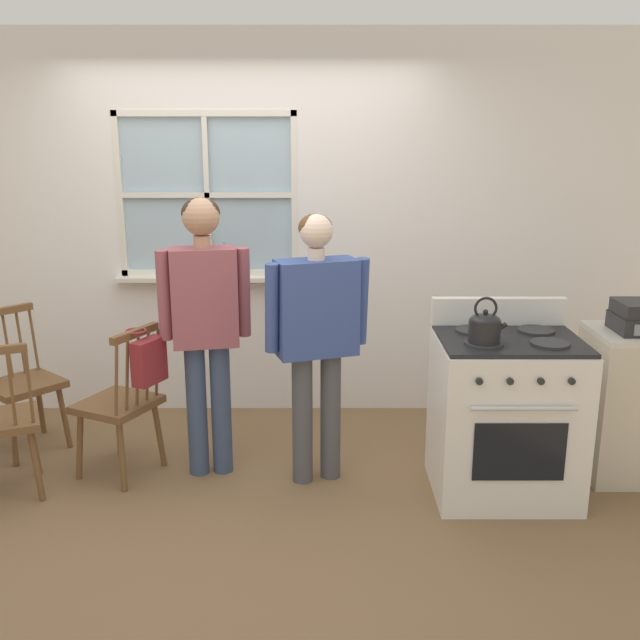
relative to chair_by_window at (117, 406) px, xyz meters
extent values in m
plane|color=brown|center=(0.69, -0.32, -0.44)|extent=(16.00, 16.00, 0.00)
cube|color=white|center=(2.46, 1.08, 0.91)|extent=(2.85, 0.06, 2.70)
cube|color=white|center=(0.40, 1.08, 0.07)|extent=(1.26, 0.06, 1.02)
cube|color=white|center=(0.40, 1.08, 1.99)|extent=(1.26, 0.06, 0.54)
cube|color=silver|center=(0.40, 1.00, 0.56)|extent=(1.32, 0.10, 0.03)
cube|color=#9EB7C6|center=(0.40, 1.09, 1.15)|extent=(1.20, 0.01, 1.08)
cube|color=silver|center=(0.40, 1.06, 1.15)|extent=(0.04, 0.02, 1.14)
cube|color=silver|center=(0.40, 1.06, 1.15)|extent=(1.26, 0.02, 0.04)
cube|color=silver|center=(-0.21, 1.06, 1.15)|extent=(0.04, 0.03, 1.14)
cube|color=silver|center=(1.01, 1.06, 1.15)|extent=(0.04, 0.03, 1.14)
cube|color=silver|center=(0.40, 1.06, 1.70)|extent=(1.26, 0.03, 0.04)
cube|color=silver|center=(0.40, 1.06, 0.60)|extent=(1.26, 0.03, 0.04)
cube|color=brown|center=(-0.02, 0.01, 0.00)|extent=(0.54, 0.55, 0.04)
cylinder|color=brown|center=(-0.09, 0.23, -0.23)|extent=(0.06, 0.09, 0.42)
cylinder|color=brown|center=(-0.24, -0.07, -0.23)|extent=(0.09, 0.06, 0.42)
cylinder|color=brown|center=(0.20, 0.09, -0.23)|extent=(0.09, 0.06, 0.42)
cylinder|color=brown|center=(0.05, -0.21, -0.23)|extent=(0.06, 0.09, 0.42)
cylinder|color=brown|center=(0.21, 0.10, 0.23)|extent=(0.07, 0.04, 0.45)
cylinder|color=brown|center=(0.17, 0.02, 0.23)|extent=(0.07, 0.04, 0.45)
cylinder|color=brown|center=(0.13, -0.06, 0.23)|extent=(0.07, 0.04, 0.45)
cylinder|color=brown|center=(0.09, -0.15, 0.23)|extent=(0.07, 0.04, 0.45)
cylinder|color=brown|center=(0.06, -0.23, 0.23)|extent=(0.07, 0.04, 0.45)
cube|color=brown|center=(0.13, -0.06, 0.46)|extent=(0.20, 0.36, 0.04)
cube|color=brown|center=(-0.71, 0.34, 0.00)|extent=(0.58, 0.58, 0.04)
cylinder|color=brown|center=(-0.71, 0.11, -0.23)|extent=(0.05, 0.09, 0.42)
cylinder|color=brown|center=(-0.48, 0.37, -0.23)|extent=(0.09, 0.05, 0.42)
cylinder|color=brown|center=(-0.72, 0.58, -0.23)|extent=(0.05, 0.09, 0.42)
cylinder|color=brown|center=(-0.84, 0.46, 0.23)|extent=(0.06, 0.06, 0.45)
cylinder|color=brown|center=(-0.78, 0.52, 0.23)|extent=(0.06, 0.06, 0.45)
cylinder|color=brown|center=(-0.72, 0.59, 0.23)|extent=(0.06, 0.06, 0.45)
cube|color=brown|center=(-0.84, 0.46, 0.46)|extent=(0.28, 0.31, 0.04)
cylinder|color=brown|center=(-0.53, -0.04, -0.23)|extent=(0.06, 0.09, 0.42)
cylinder|color=brown|center=(-0.40, -0.33, -0.23)|extent=(0.09, 0.06, 0.42)
cylinder|color=brown|center=(-0.38, -0.34, 0.23)|extent=(0.04, 0.07, 0.45)
cylinder|color=brown|center=(-0.47, -0.37, 0.23)|extent=(0.04, 0.07, 0.45)
cylinder|color=#384766|center=(0.45, 0.01, -0.03)|extent=(0.12, 0.12, 0.81)
cylinder|color=#384766|center=(0.60, 0.03, -0.03)|extent=(0.12, 0.12, 0.81)
cube|color=#934C56|center=(0.53, 0.02, 0.66)|extent=(0.41, 0.28, 0.57)
cylinder|color=#934C56|center=(0.31, -0.04, 0.68)|extent=(0.10, 0.12, 0.53)
cylinder|color=#934C56|center=(0.75, 0.04, 0.68)|extent=(0.10, 0.12, 0.53)
cylinder|color=tan|center=(0.53, 0.02, 0.98)|extent=(0.10, 0.10, 0.07)
sphere|color=tan|center=(0.53, 0.02, 1.12)|extent=(0.21, 0.21, 0.21)
ellipsoid|color=#332319|center=(0.52, 0.03, 1.14)|extent=(0.22, 0.22, 0.17)
cylinder|color=#4C4C51|center=(1.09, -0.10, -0.05)|extent=(0.12, 0.12, 0.78)
cylinder|color=#4C4C51|center=(1.25, -0.04, -0.05)|extent=(0.12, 0.12, 0.78)
cube|color=#384C8E|center=(1.17, -0.07, 0.62)|extent=(0.50, 0.34, 0.55)
cylinder|color=#384C8E|center=(0.93, -0.17, 0.64)|extent=(0.11, 0.13, 0.51)
cylinder|color=#384C8E|center=(1.43, 0.00, 0.64)|extent=(0.11, 0.13, 0.51)
cylinder|color=beige|center=(1.17, -0.07, 0.92)|extent=(0.10, 0.10, 0.07)
sphere|color=beige|center=(1.17, -0.07, 1.05)|extent=(0.19, 0.19, 0.19)
ellipsoid|color=brown|center=(1.17, -0.05, 1.07)|extent=(0.19, 0.19, 0.15)
cube|color=white|center=(2.24, -0.23, 0.01)|extent=(0.78, 0.64, 0.90)
cube|color=black|center=(2.24, -0.23, 0.47)|extent=(0.77, 0.61, 0.02)
cylinder|color=#2D2D30|center=(2.06, -0.35, 0.49)|extent=(0.20, 0.20, 0.02)
cylinder|color=#2D2D30|center=(2.41, -0.35, 0.49)|extent=(0.20, 0.20, 0.02)
cylinder|color=#2D2D30|center=(2.06, -0.10, 0.49)|extent=(0.20, 0.20, 0.02)
cylinder|color=#2D2D30|center=(2.41, -0.10, 0.49)|extent=(0.20, 0.20, 0.02)
cube|color=white|center=(2.24, 0.06, 0.56)|extent=(0.78, 0.06, 0.16)
cube|color=black|center=(2.24, -0.55, -0.04)|extent=(0.49, 0.01, 0.32)
cylinder|color=silver|center=(2.24, -0.57, 0.21)|extent=(0.55, 0.02, 0.02)
cylinder|color=#232326|center=(2.00, -0.56, 0.35)|extent=(0.04, 0.02, 0.04)
cylinder|color=#232326|center=(2.16, -0.56, 0.35)|extent=(0.04, 0.02, 0.04)
cylinder|color=#232326|center=(2.32, -0.56, 0.35)|extent=(0.04, 0.02, 0.04)
cylinder|color=#232326|center=(2.47, -0.56, 0.35)|extent=(0.04, 0.02, 0.04)
cylinder|color=black|center=(2.06, -0.35, 0.56)|extent=(0.17, 0.17, 0.12)
ellipsoid|color=black|center=(2.06, -0.35, 0.62)|extent=(0.16, 0.16, 0.07)
sphere|color=black|center=(2.06, -0.35, 0.66)|extent=(0.03, 0.03, 0.03)
cylinder|color=black|center=(2.14, -0.35, 0.58)|extent=(0.08, 0.03, 0.07)
torus|color=black|center=(2.06, -0.35, 0.68)|extent=(0.12, 0.01, 0.12)
cylinder|color=beige|center=(0.51, 0.99, 0.62)|extent=(0.14, 0.14, 0.08)
cylinder|color=#33261C|center=(0.51, 0.99, 0.65)|extent=(0.13, 0.13, 0.01)
cone|color=#286033|center=(0.53, 1.00, 0.75)|extent=(0.06, 0.05, 0.18)
cone|color=#286033|center=(0.51, 1.01, 0.69)|extent=(0.04, 0.05, 0.08)
cone|color=#286033|center=(0.49, 0.99, 0.75)|extent=(0.09, 0.05, 0.18)
cone|color=#286033|center=(0.50, 0.97, 0.71)|extent=(0.04, 0.05, 0.11)
cone|color=#286033|center=(0.53, 0.97, 0.72)|extent=(0.06, 0.06, 0.14)
cube|color=maroon|center=(0.21, -0.10, 0.31)|extent=(0.18, 0.24, 0.26)
torus|color=maroon|center=(0.14, -0.07, 0.48)|extent=(0.17, 0.17, 0.01)
cube|color=beige|center=(3.06, 0.01, -0.01)|extent=(0.55, 0.50, 0.87)
cube|color=beige|center=(3.06, 0.01, 0.44)|extent=(0.55, 0.50, 0.03)
camera|label=1|loc=(1.19, -3.97, 1.58)|focal=40.00mm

